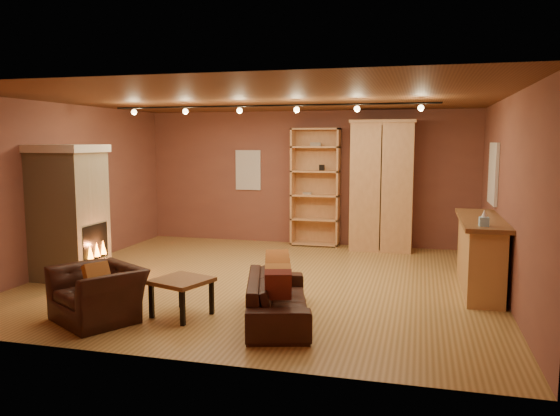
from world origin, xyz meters
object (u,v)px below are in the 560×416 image
(coffee_table, at_px, (182,284))
(bar_counter, at_px, (480,253))
(loveseat, at_px, (278,289))
(armchair, at_px, (98,285))
(bookcase, at_px, (316,186))
(armoire, at_px, (382,186))
(fireplace, at_px, (69,212))

(coffee_table, bearing_deg, bar_counter, 31.10)
(loveseat, relative_size, armchair, 1.59)
(bookcase, xyz_separation_m, loveseat, (0.47, -4.91, -0.86))
(armoire, xyz_separation_m, coffee_table, (-2.10, -4.87, -0.89))
(armchair, bearing_deg, bar_counter, 60.65)
(loveseat, xyz_separation_m, armchair, (-2.11, -0.57, 0.07))
(fireplace, relative_size, armchair, 1.76)
(armoire, height_order, bar_counter, armoire)
(bar_counter, height_order, coffee_table, bar_counter)
(fireplace, bearing_deg, coffee_table, -28.16)
(fireplace, height_order, armchair, fireplace)
(fireplace, bearing_deg, armchair, -47.47)
(bookcase, relative_size, loveseat, 1.28)
(armoire, xyz_separation_m, bar_counter, (1.61, -2.64, -0.75))
(fireplace, relative_size, armoire, 0.82)
(bookcase, bearing_deg, armchair, -106.68)
(bookcase, bearing_deg, coffee_table, -98.15)
(loveseat, distance_m, coffee_table, 1.20)
(armoire, distance_m, loveseat, 4.88)
(armoire, bearing_deg, coffee_table, -113.30)
(fireplace, relative_size, bar_counter, 0.95)
(fireplace, distance_m, bookcase, 4.95)
(bar_counter, distance_m, armchair, 5.33)
(bookcase, bearing_deg, armoire, -8.34)
(fireplace, bearing_deg, bar_counter, 8.07)
(fireplace, xyz_separation_m, armchair, (1.61, -1.76, -0.62))
(bookcase, bearing_deg, loveseat, -84.59)
(loveseat, bearing_deg, armoire, -26.30)
(bar_counter, xyz_separation_m, loveseat, (-2.52, -2.07, -0.16))
(bookcase, xyz_separation_m, coffee_table, (-0.73, -5.08, -0.84))
(armoire, height_order, loveseat, armoire)
(fireplace, xyz_separation_m, bookcase, (3.26, 3.72, 0.18))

